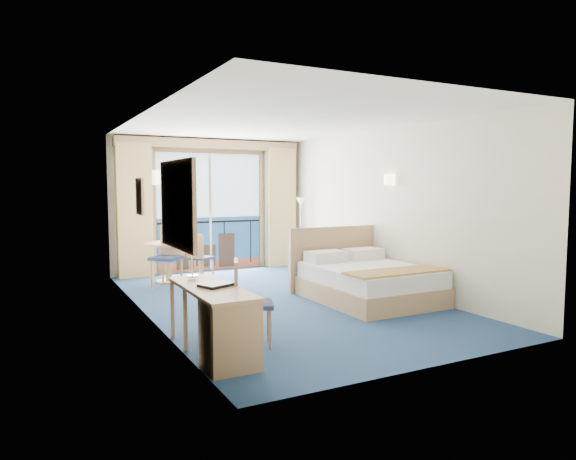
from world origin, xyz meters
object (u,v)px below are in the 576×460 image
Objects in this scene: floor_lamp at (300,215)px; nightstand at (350,267)px; armchair at (312,260)px; desk_chair at (246,297)px; table_chair_b at (169,252)px; desk at (226,326)px; round_table at (167,252)px; bed at (367,281)px; table_chair_a at (199,254)px.

nightstand is at bearing -89.48° from floor_lamp.
desk_chair reaches higher than armchair.
table_chair_b is at bearing -167.82° from floor_lamp.
desk is 1.88× the size of round_table.
bed is at bearing -113.50° from nightstand.
floor_lamp is 3.07m from table_chair_b.
floor_lamp reaches higher than round_table.
desk_chair is at bearing -140.88° from nightstand.
table_chair_a reaches higher than desk.
nightstand is at bearing -28.72° from round_table.
desk_chair is 3.67m from table_chair_b.
bed is at bearing -42.45° from desk_chair.
round_table is 0.76× the size of table_chair_b.
round_table is at bearing 19.12° from desk_chair.
table_chair_b is at bearing 158.35° from nightstand.
desk_chair is 0.89× the size of table_chair_b.
nightstand is at bearing 95.53° from armchair.
table_chair_b is (-2.95, -0.64, -0.54)m from floor_lamp.
desk_chair reaches higher than desk.
round_table is at bearing 129.46° from bed.
armchair is 1.22m from floor_lamp.
round_table is (-2.88, -0.23, -0.59)m from floor_lamp.
desk is (-3.49, -2.97, 0.10)m from nightstand.
nightstand is 3.96m from desk_chair.
round_table is at bearing -22.75° from armchair.
floor_lamp is at bearing -13.78° from desk_chair.
nightstand is 3.21m from table_chair_b.
desk reaches higher than armchair.
table_chair_a reaches higher than nightstand.
nightstand is (0.55, 1.26, -0.00)m from bed.
bed is 2.31× the size of table_chair_a.
bed is 1.89× the size of table_chair_b.
nightstand is 0.62× the size of desk_chair.
nightstand is 0.39× the size of desk.
bed is at bearing 30.23° from desk.
armchair is 0.65× the size of table_chair_b.
desk is at bearing 160.32° from desk_chair.
bed is 1.38m from nightstand.
table_chair_b is at bearing 134.74° from bed.
bed is at bearing -99.82° from floor_lamp.
floor_lamp is at bearing 54.08° from desk.
table_chair_a is 0.69m from table_chair_b.
desk is at bearing -149.77° from bed.
armchair is at bearing 104.68° from nightstand.
desk_chair is (-3.06, -2.49, 0.24)m from nightstand.
desk_chair reaches higher than round_table.
armchair is 0.46× the size of floor_lamp.
bed reaches higher than armchair.
table_chair_a is (-2.33, -0.36, -0.65)m from floor_lamp.
floor_lamp is (0.53, 3.08, 0.84)m from bed.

